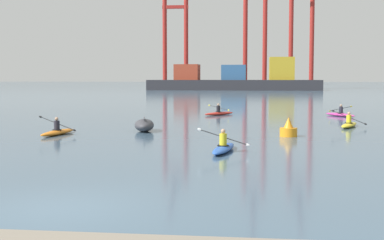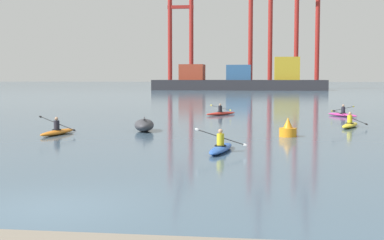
{
  "view_description": "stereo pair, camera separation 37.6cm",
  "coord_description": "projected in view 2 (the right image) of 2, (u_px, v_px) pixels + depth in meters",
  "views": [
    {
      "loc": [
        4.54,
        -11.86,
        3.04
      ],
      "look_at": [
        0.83,
        19.04,
        0.6
      ],
      "focal_mm": 50.58,
      "sensor_mm": 36.0,
      "label": 1
    },
    {
      "loc": [
        4.91,
        -11.81,
        3.04
      ],
      "look_at": [
        0.83,
        19.04,
        0.6
      ],
      "focal_mm": 50.58,
      "sensor_mm": 36.0,
      "label": 2
    }
  ],
  "objects": [
    {
      "name": "ground_plane",
      "position": [
        49.0,
        209.0,
        12.55
      ],
      "size": [
        800.0,
        800.0,
        0.0
      ],
      "primitive_type": "plane",
      "color": "#425B70"
    },
    {
      "name": "kayak_magenta",
      "position": [
        342.0,
        114.0,
        42.42
      ],
      "size": [
        2.25,
        3.23,
        0.95
      ],
      "color": "#C13384",
      "rests_on": "ground"
    },
    {
      "name": "gantry_crane_west",
      "position": [
        180.0,
        25.0,
        149.13
      ],
      "size": [
        7.18,
        15.86,
        34.61
      ],
      "color": "maroon",
      "rests_on": "ground"
    },
    {
      "name": "channel_buoy",
      "position": [
        288.0,
        130.0,
        27.88
      ],
      "size": [
        0.9,
        0.9,
        1.0
      ],
      "color": "orange",
      "rests_on": "ground"
    },
    {
      "name": "gantry_crane_east_mid",
      "position": [
        307.0,
        18.0,
        143.24
      ],
      "size": [
        6.68,
        16.24,
        37.64
      ],
      "color": "maroon",
      "rests_on": "ground"
    },
    {
      "name": "capsized_dinghy",
      "position": [
        144.0,
        125.0,
        30.72
      ],
      "size": [
        1.6,
        2.77,
        0.76
      ],
      "color": "#38383D",
      "rests_on": "ground"
    },
    {
      "name": "kayak_blue",
      "position": [
        221.0,
        148.0,
        22.18
      ],
      "size": [
        2.21,
        3.45,
        0.98
      ],
      "color": "#2856B2",
      "rests_on": "ground"
    },
    {
      "name": "kayak_red",
      "position": [
        221.0,
        113.0,
        43.94
      ],
      "size": [
        2.54,
        3.07,
        0.95
      ],
      "color": "red",
      "rests_on": "ground"
    },
    {
      "name": "gantry_crane_west_mid",
      "position": [
        261.0,
        14.0,
        143.16
      ],
      "size": [
        6.42,
        17.93,
        43.48
      ],
      "color": "maroon",
      "rests_on": "ground"
    },
    {
      "name": "kayak_yellow",
      "position": [
        350.0,
        125.0,
        33.12
      ],
      "size": [
        2.05,
        3.39,
        1.06
      ],
      "color": "yellow",
      "rests_on": "ground"
    },
    {
      "name": "container_barge",
      "position": [
        241.0,
        80.0,
        132.85
      ],
      "size": [
        42.15,
        9.22,
        8.01
      ],
      "color": "#28282D",
      "rests_on": "ground"
    },
    {
      "name": "kayak_orange",
      "position": [
        58.0,
        131.0,
        28.9
      ],
      "size": [
        2.18,
        3.45,
        1.03
      ],
      "color": "orange",
      "rests_on": "ground"
    }
  ]
}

